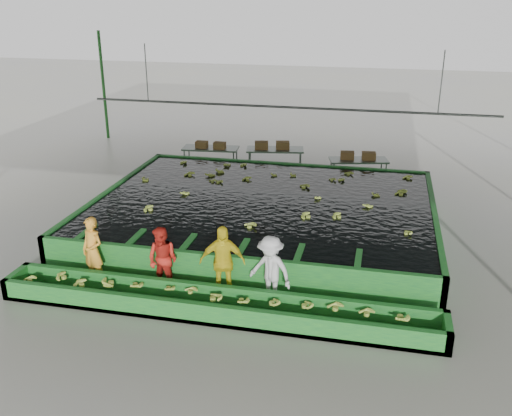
% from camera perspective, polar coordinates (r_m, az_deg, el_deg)
% --- Properties ---
extents(ground, '(80.00, 80.00, 0.00)m').
position_cam_1_polar(ground, '(16.00, -0.40, -3.97)').
color(ground, gray).
rests_on(ground, ground).
extents(shed_roof, '(20.00, 22.00, 0.04)m').
position_cam_1_polar(shed_roof, '(14.60, -0.45, 14.10)').
color(shed_roof, slate).
rests_on(shed_roof, shed_posts).
extents(shed_posts, '(20.00, 22.00, 5.00)m').
position_cam_1_polar(shed_posts, '(15.11, -0.42, 4.65)').
color(shed_posts, '#1E5920').
rests_on(shed_posts, ground).
extents(flotation_tank, '(10.00, 8.00, 0.90)m').
position_cam_1_polar(flotation_tank, '(17.16, 0.74, -0.54)').
color(flotation_tank, '#217227').
rests_on(flotation_tank, ground).
extents(tank_water, '(9.70, 7.70, 0.00)m').
position_cam_1_polar(tank_water, '(17.02, 0.75, 0.71)').
color(tank_water, black).
rests_on(tank_water, flotation_tank).
extents(sorting_trough, '(10.00, 1.00, 0.50)m').
position_cam_1_polar(sorting_trough, '(12.81, -4.14, -9.61)').
color(sorting_trough, '#217227').
rests_on(sorting_trough, ground).
extents(cableway_rail, '(0.08, 0.08, 14.00)m').
position_cam_1_polar(cableway_rail, '(19.76, 2.95, 10.04)').
color(cableway_rail, '#59605B').
rests_on(cableway_rail, shed_roof).
extents(rail_hanger_left, '(0.04, 0.04, 2.00)m').
position_cam_1_polar(rail_hanger_left, '(21.02, -10.91, 13.14)').
color(rail_hanger_left, '#59605B').
rests_on(rail_hanger_left, shed_roof).
extents(rail_hanger_right, '(0.04, 0.04, 2.00)m').
position_cam_1_polar(rail_hanger_right, '(19.38, 18.05, 11.85)').
color(rail_hanger_right, '#59605B').
rests_on(rail_hanger_right, shed_roof).
extents(worker_a, '(0.72, 0.60, 1.70)m').
position_cam_1_polar(worker_a, '(14.39, -16.00, -4.12)').
color(worker_a, '#F4A130').
rests_on(worker_a, ground).
extents(worker_b, '(0.90, 0.76, 1.61)m').
position_cam_1_polar(worker_b, '(13.67, -9.31, -5.13)').
color(worker_b, red).
rests_on(worker_b, ground).
extents(worker_c, '(1.13, 0.66, 1.80)m').
position_cam_1_polar(worker_c, '(13.18, -3.39, -5.43)').
color(worker_c, yellow).
rests_on(worker_c, ground).
extents(worker_d, '(1.22, 0.96, 1.65)m').
position_cam_1_polar(worker_d, '(12.97, 1.45, -6.23)').
color(worker_d, silver).
rests_on(worker_d, ground).
extents(packing_table_left, '(2.22, 1.06, 0.98)m').
position_cam_1_polar(packing_table_left, '(22.57, -4.53, 4.85)').
color(packing_table_left, '#59605B').
rests_on(packing_table_left, ground).
extents(packing_table_mid, '(2.31, 1.25, 1.00)m').
position_cam_1_polar(packing_table_mid, '(22.27, 1.91, 4.70)').
color(packing_table_mid, '#59605B').
rests_on(packing_table_mid, ground).
extents(packing_table_right, '(2.24, 1.31, 0.95)m').
position_cam_1_polar(packing_table_right, '(21.34, 10.15, 3.58)').
color(packing_table_right, '#59605B').
rests_on(packing_table_right, ground).
extents(box_stack_left, '(1.18, 0.35, 0.25)m').
position_cam_1_polar(box_stack_left, '(22.34, -4.55, 5.99)').
color(box_stack_left, brown).
rests_on(box_stack_left, packing_table_left).
extents(box_stack_mid, '(1.38, 0.65, 0.29)m').
position_cam_1_polar(box_stack_mid, '(22.12, 1.61, 5.93)').
color(box_stack_mid, brown).
rests_on(box_stack_mid, packing_table_mid).
extents(box_stack_right, '(1.30, 0.50, 0.27)m').
position_cam_1_polar(box_stack_right, '(21.21, 10.14, 4.83)').
color(box_stack_right, brown).
rests_on(box_stack_right, packing_table_right).
extents(floating_bananas, '(8.21, 5.60, 0.11)m').
position_cam_1_polar(floating_bananas, '(17.76, 1.29, 1.59)').
color(floating_bananas, '#A2BC3F').
rests_on(floating_bananas, tank_water).
extents(trough_bananas, '(9.61, 0.64, 0.13)m').
position_cam_1_polar(trough_bananas, '(12.73, -4.16, -9.03)').
color(trough_bananas, '#A2BC3F').
rests_on(trough_bananas, sorting_trough).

